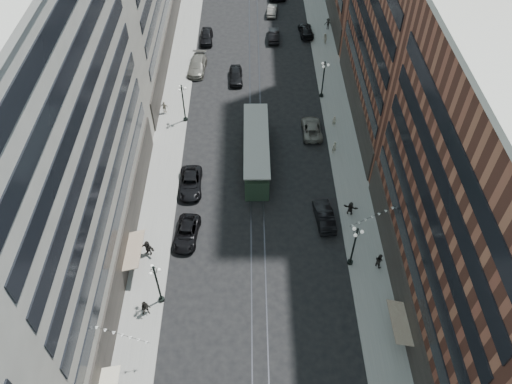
{
  "coord_description": "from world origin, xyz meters",
  "views": [
    {
      "loc": [
        -0.61,
        3.14,
        41.53
      ],
      "look_at": [
        -0.16,
        37.35,
        5.0
      ],
      "focal_mm": 35.0,
      "sensor_mm": 36.0,
      "label": 1
    }
  ],
  "objects_px": {
    "pedestrian_7": "(379,260)",
    "pedestrian_extra_2": "(350,208)",
    "car_7": "(190,183)",
    "car_9": "(206,36)",
    "car_14": "(272,10)",
    "car_8": "(197,65)",
    "lamppost_sw_far": "(157,283)",
    "car_13": "(236,75)",
    "lamppost_se_far": "(354,245)",
    "pedestrian_2": "(146,308)",
    "pedestrian_5": "(148,248)",
    "car_2": "(186,233)",
    "pedestrian_extra_0": "(334,121)",
    "lamppost_sw_mid": "(183,102)",
    "car_11": "(312,128)",
    "car_extra_1": "(274,35)",
    "pedestrian_9": "(328,24)",
    "pedestrian_8": "(334,147)",
    "car_12": "(306,30)",
    "streetcar": "(256,151)",
    "car_10": "(324,216)",
    "pedestrian_6": "(165,107)",
    "pedestrian_extra_1": "(325,39)",
    "lamppost_se_mid": "(323,78)"
  },
  "relations": [
    {
      "from": "pedestrian_7",
      "to": "pedestrian_extra_2",
      "type": "distance_m",
      "value": 7.11
    },
    {
      "from": "car_7",
      "to": "car_9",
      "type": "relative_size",
      "value": 1.12
    },
    {
      "from": "car_14",
      "to": "car_8",
      "type": "bearing_deg",
      "value": 62.27
    },
    {
      "from": "lamppost_sw_far",
      "to": "car_14",
      "type": "distance_m",
      "value": 57.31
    },
    {
      "from": "car_13",
      "to": "lamppost_se_far",
      "type": "bearing_deg",
      "value": -71.49
    },
    {
      "from": "lamppost_sw_far",
      "to": "pedestrian_2",
      "type": "height_order",
      "value": "lamppost_sw_far"
    },
    {
      "from": "lamppost_se_far",
      "to": "car_8",
      "type": "xyz_separation_m",
      "value": [
        -17.6,
        34.83,
        -2.24
      ]
    },
    {
      "from": "pedestrian_5",
      "to": "pedestrian_7",
      "type": "height_order",
      "value": "pedestrian_5"
    },
    {
      "from": "car_2",
      "to": "pedestrian_extra_0",
      "type": "xyz_separation_m",
      "value": [
        17.58,
        18.07,
        0.19
      ]
    },
    {
      "from": "lamppost_sw_mid",
      "to": "pedestrian_extra_2",
      "type": "xyz_separation_m",
      "value": [
        19.28,
        -16.45,
        -2.09
      ]
    },
    {
      "from": "car_8",
      "to": "car_11",
      "type": "distance_m",
      "value": 21.21
    },
    {
      "from": "car_2",
      "to": "car_extra_1",
      "type": "relative_size",
      "value": 1.07
    },
    {
      "from": "car_7",
      "to": "pedestrian_9",
      "type": "distance_m",
      "value": 40.69
    },
    {
      "from": "car_7",
      "to": "car_11",
      "type": "bearing_deg",
      "value": 31.38
    },
    {
      "from": "lamppost_sw_far",
      "to": "car_8",
      "type": "height_order",
      "value": "lamppost_sw_far"
    },
    {
      "from": "car_2",
      "to": "pedestrian_8",
      "type": "distance_m",
      "value": 21.26
    },
    {
      "from": "car_12",
      "to": "streetcar",
      "type": "bearing_deg",
      "value": 70.39
    },
    {
      "from": "pedestrian_9",
      "to": "car_9",
      "type": "bearing_deg",
      "value": -153.95
    },
    {
      "from": "car_2",
      "to": "pedestrian_2",
      "type": "relative_size",
      "value": 2.71
    },
    {
      "from": "lamppost_sw_mid",
      "to": "car_7",
      "type": "bearing_deg",
      "value": -82.39
    },
    {
      "from": "streetcar",
      "to": "car_extra_1",
      "type": "height_order",
      "value": "streetcar"
    },
    {
      "from": "lamppost_se_far",
      "to": "pedestrian_8",
      "type": "bearing_deg",
      "value": 88.95
    },
    {
      "from": "car_10",
      "to": "car_extra_1",
      "type": "relative_size",
      "value": 1.03
    },
    {
      "from": "car_12",
      "to": "pedestrian_8",
      "type": "distance_m",
      "value": 28.56
    },
    {
      "from": "streetcar",
      "to": "pedestrian_5",
      "type": "bearing_deg",
      "value": -129.21
    },
    {
      "from": "lamppost_sw_far",
      "to": "car_13",
      "type": "bearing_deg",
      "value": 79.85
    },
    {
      "from": "lamppost_se_far",
      "to": "pedestrian_6",
      "type": "height_order",
      "value": "lamppost_se_far"
    },
    {
      "from": "lamppost_sw_far",
      "to": "car_8",
      "type": "xyz_separation_m",
      "value": [
        0.8,
        38.83,
        -2.24
      ]
    },
    {
      "from": "car_14",
      "to": "pedestrian_extra_2",
      "type": "distance_m",
      "value": 45.87
    },
    {
      "from": "car_10",
      "to": "pedestrian_9",
      "type": "xyz_separation_m",
      "value": [
        4.95,
        40.79,
        0.27
      ]
    },
    {
      "from": "car_7",
      "to": "pedestrian_5",
      "type": "height_order",
      "value": "pedestrian_5"
    },
    {
      "from": "lamppost_se_far",
      "to": "car_9",
      "type": "xyz_separation_m",
      "value": [
        -16.74,
        43.13,
        -2.27
      ]
    },
    {
      "from": "car_13",
      "to": "pedestrian_extra_1",
      "type": "bearing_deg",
      "value": 33.13
    },
    {
      "from": "lamppost_se_mid",
      "to": "pedestrian_extra_2",
      "type": "bearing_deg",
      "value": -87.66
    },
    {
      "from": "car_9",
      "to": "pedestrian_6",
      "type": "bearing_deg",
      "value": -104.5
    },
    {
      "from": "car_14",
      "to": "pedestrian_5",
      "type": "xyz_separation_m",
      "value": [
        -14.34,
        -50.45,
        0.37
      ]
    },
    {
      "from": "lamppost_se_mid",
      "to": "pedestrian_extra_1",
      "type": "xyz_separation_m",
      "value": [
        1.92,
        13.88,
        -2.09
      ]
    },
    {
      "from": "car_11",
      "to": "pedestrian_8",
      "type": "distance_m",
      "value": 4.63
    },
    {
      "from": "car_8",
      "to": "pedestrian_6",
      "type": "bearing_deg",
      "value": -105.57
    },
    {
      "from": "car_11",
      "to": "pedestrian_5",
      "type": "relative_size",
      "value": 2.78
    },
    {
      "from": "pedestrian_8",
      "to": "lamppost_se_far",
      "type": "bearing_deg",
      "value": 58.42
    },
    {
      "from": "pedestrian_extra_1",
      "to": "pedestrian_extra_0",
      "type": "bearing_deg",
      "value": -13.99
    },
    {
      "from": "lamppost_sw_mid",
      "to": "pedestrian_extra_1",
      "type": "height_order",
      "value": "lamppost_sw_mid"
    },
    {
      "from": "lamppost_se_mid",
      "to": "car_10",
      "type": "height_order",
      "value": "lamppost_se_mid"
    },
    {
      "from": "car_14",
      "to": "pedestrian_5",
      "type": "height_order",
      "value": "pedestrian_5"
    },
    {
      "from": "pedestrian_6",
      "to": "pedestrian_extra_0",
      "type": "height_order",
      "value": "pedestrian_6"
    },
    {
      "from": "car_9",
      "to": "pedestrian_extra_2",
      "type": "distance_m",
      "value": 40.6
    },
    {
      "from": "pedestrian_6",
      "to": "car_extra_1",
      "type": "bearing_deg",
      "value": -116.29
    },
    {
      "from": "car_14",
      "to": "car_extra_1",
      "type": "relative_size",
      "value": 0.92
    },
    {
      "from": "streetcar",
      "to": "pedestrian_8",
      "type": "bearing_deg",
      "value": 7.92
    }
  ]
}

